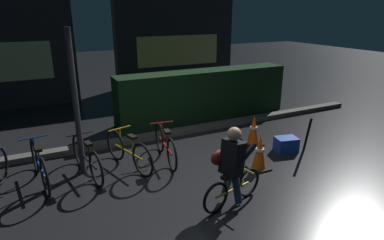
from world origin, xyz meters
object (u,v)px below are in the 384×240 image
Objects in this scene: parked_bike_left_mid at (39,165)px; blue_crate at (286,144)px; traffic_cone_near at (260,153)px; closed_umbrella at (307,134)px; cyclist at (231,166)px; traffic_cone_far at (254,130)px; parked_bike_right_mid at (165,145)px; parked_bike_center_right at (128,151)px; street_post at (76,105)px; parked_bike_center_left at (87,158)px.

blue_crate is at bearing -106.58° from parked_bike_left_mid.
traffic_cone_near is 1.32m from closed_umbrella.
blue_crate is (1.00, 0.40, -0.17)m from traffic_cone_near.
cyclist is (-2.12, -1.15, 0.48)m from blue_crate.
cyclist reaches higher than parked_bike_left_mid.
traffic_cone_far is at bearing -108.63° from closed_umbrella.
parked_bike_right_mid reaches higher than blue_crate.
traffic_cone_far is 0.80× the size of closed_umbrella.
parked_bike_right_mid is at bearing -107.03° from parked_bike_center_right.
parked_bike_right_mid is at bearing -77.30° from closed_umbrella.
traffic_cone_far is 0.74m from blue_crate.
closed_umbrella is at bearing -102.18° from parked_bike_right_mid.
street_post is 2.83m from cyclist.
traffic_cone_far is 2.48m from cyclist.
parked_bike_left_mid is 3.21m from cyclist.
parked_bike_left_mid reaches higher than traffic_cone_near.
parked_bike_center_right is at bearing -73.68° from closed_umbrella.
cyclist is at bearing -151.43° from blue_crate.
closed_umbrella is (4.20, -0.99, 0.08)m from parked_bike_center_left.
traffic_cone_near is (2.15, -1.12, -0.01)m from parked_bike_center_right.
cyclist reaches higher than traffic_cone_far.
parked_bike_left_mid is 2.43× the size of traffic_cone_near.
cyclist is at bearing -37.68° from closed_umbrella.
street_post reaches higher than blue_crate.
traffic_cone_far is at bearing 32.42° from cyclist.
parked_bike_center_right is 3.23m from blue_crate.
parked_bike_left_mid is at bearing -70.10° from closed_umbrella.
parked_bike_right_mid is at bearing -7.41° from street_post.
traffic_cone_near is at bearing -133.36° from parked_bike_center_right.
parked_bike_center_right is 1.22× the size of cyclist.
parked_bike_right_mid reaches higher than traffic_cone_far.
parked_bike_center_right is (0.80, -0.18, -0.95)m from street_post.
parked_bike_left_mid is 4.26m from traffic_cone_far.
blue_crate is at bearing 21.76° from traffic_cone_near.
parked_bike_left_mid is 5.07m from closed_umbrella.
parked_bike_center_left is (0.06, -0.16, -0.95)m from street_post.
street_post reaches higher than parked_bike_right_mid.
closed_umbrella is (4.96, -1.06, 0.06)m from parked_bike_left_mid.
cyclist is (2.53, -1.96, 0.29)m from parked_bike_left_mid.
parked_bike_right_mid is 1.24× the size of cyclist.
parked_bike_center_left is 1.83× the size of closed_umbrella.
parked_bike_center_right is 2.15m from cyclist.
closed_umbrella reaches higher than traffic_cone_near.
street_post is at bearing 175.27° from traffic_cone_far.
traffic_cone_far is at bearing -4.73° from street_post.
parked_bike_right_mid is (0.73, -0.01, -0.00)m from parked_bike_center_right.
parked_bike_center_right is 2.24× the size of traffic_cone_far.
closed_umbrella reaches higher than parked_bike_center_left.
parked_bike_center_right reaches higher than parked_bike_right_mid.
street_post is at bearing 167.16° from blue_crate.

